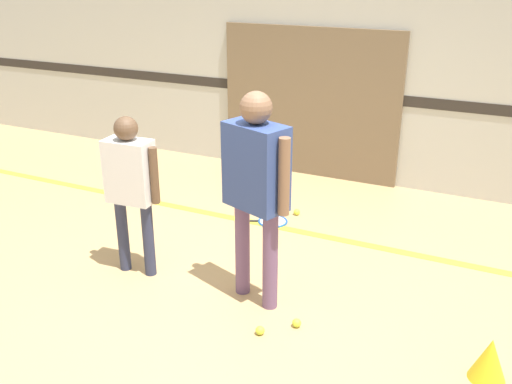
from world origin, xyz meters
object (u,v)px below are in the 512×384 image
(person_student_left, at_px, (130,180))
(racket_spare_on_floor, at_px, (271,221))
(tennis_ball_near_instructor, at_px, (260,330))
(tennis_ball_by_spare_racket, at_px, (297,212))
(person_instructor, at_px, (256,178))
(training_cone, at_px, (489,359))
(tennis_ball_stray_left, at_px, (297,323))

(person_student_left, height_order, racket_spare_on_floor, person_student_left)
(tennis_ball_near_instructor, xyz_separation_m, tennis_ball_by_spare_racket, (-0.52, 2.03, 0.00))
(person_instructor, relative_size, racket_spare_on_floor, 3.21)
(person_student_left, height_order, tennis_ball_near_instructor, person_student_left)
(training_cone, bearing_deg, person_instructor, 172.91)
(person_instructor, xyz_separation_m, tennis_ball_by_spare_racket, (-0.29, 1.62, -0.99))
(tennis_ball_stray_left, xyz_separation_m, training_cone, (1.30, -0.00, 0.12))
(racket_spare_on_floor, xyz_separation_m, tennis_ball_stray_left, (0.89, -1.56, 0.02))
(tennis_ball_by_spare_racket, xyz_separation_m, training_cone, (2.02, -1.83, 0.12))
(person_instructor, bearing_deg, tennis_ball_near_instructor, -41.42)
(person_instructor, distance_m, tennis_ball_stray_left, 1.10)
(person_student_left, distance_m, tennis_ball_by_spare_racket, 2.02)
(person_student_left, xyz_separation_m, tennis_ball_stray_left, (1.52, -0.17, -0.81))
(person_instructor, relative_size, tennis_ball_stray_left, 25.01)
(training_cone, bearing_deg, person_student_left, 176.58)
(person_student_left, bearing_deg, training_cone, -7.70)
(person_instructor, bearing_deg, person_student_left, -157.79)
(person_student_left, relative_size, racket_spare_on_floor, 2.65)
(racket_spare_on_floor, relative_size, tennis_ball_stray_left, 7.80)
(tennis_ball_by_spare_racket, bearing_deg, training_cone, -42.25)
(tennis_ball_by_spare_racket, bearing_deg, tennis_ball_stray_left, -68.57)
(person_student_left, bearing_deg, tennis_ball_by_spare_racket, 59.94)
(person_student_left, distance_m, tennis_ball_near_instructor, 1.59)
(person_instructor, xyz_separation_m, tennis_ball_stray_left, (0.43, -0.21, -0.99))
(tennis_ball_by_spare_racket, bearing_deg, tennis_ball_near_instructor, -75.71)
(person_instructor, xyz_separation_m, tennis_ball_near_instructor, (0.23, -0.41, -0.99))
(racket_spare_on_floor, bearing_deg, person_instructor, 85.46)
(person_student_left, xyz_separation_m, tennis_ball_near_instructor, (1.32, -0.36, -0.81))
(person_instructor, relative_size, training_cone, 5.51)
(person_instructor, distance_m, tennis_ball_near_instructor, 1.09)
(person_student_left, relative_size, tennis_ball_by_spare_racket, 20.64)
(person_instructor, relative_size, tennis_ball_by_spare_racket, 25.01)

